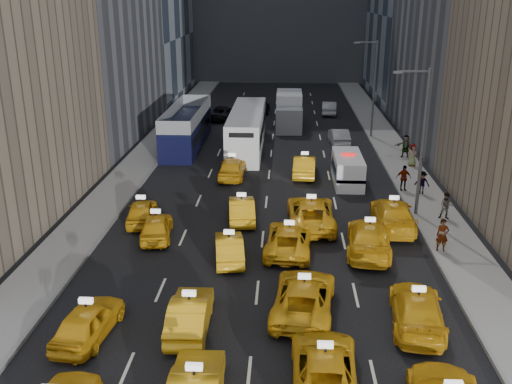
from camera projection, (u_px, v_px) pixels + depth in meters
The scene contains 37 objects.
ground at pixel (255, 316), 24.35m from camera, with size 160.00×160.00×0.00m, color black.
sidewalk_west at pixel (147, 154), 48.39m from camera, with size 3.00×90.00×0.15m, color gray.
sidewalk_east at pixel (397, 157), 47.36m from camera, with size 3.00×90.00×0.15m, color gray.
curb_west at pixel (164, 154), 48.31m from camera, with size 0.15×90.00×0.18m, color slate.
curb_east at pixel (379, 157), 47.43m from camera, with size 0.15×90.00×0.18m, color slate.
streetlight_near at pixel (421, 138), 33.57m from camera, with size 2.15×0.22×9.00m.
streetlight_far at pixel (373, 86), 52.41m from camera, with size 2.15×0.22×9.00m.
taxi_2 at pixel (324, 367), 19.87m from camera, with size 2.32×5.02×1.40m, color orange.
taxi_4 at pixel (88, 321), 22.60m from camera, with size 1.69×4.20×1.43m, color orange.
taxi_5 at pixel (190, 314), 23.13m from camera, with size 1.53×4.38×1.44m, color orange.
taxi_6 at pixel (304, 296), 24.38m from camera, with size 2.49×5.40×1.50m, color orange.
taxi_7 at pixel (417, 309), 23.44m from camera, with size 2.05×5.04×1.46m, color orange.
taxi_8 at pixel (156, 226), 31.83m from camera, with size 1.63×4.06×1.38m, color orange.
taxi_9 at pixel (229, 248), 29.25m from camera, with size 1.40×4.01×1.32m, color orange.
taxi_10 at pixel (289, 239), 30.19m from camera, with size 2.36×5.11×1.42m, color orange.
taxi_11 at pixel (369, 238), 30.09m from camera, with size 2.27×5.59×1.62m, color orange.
taxi_12 at pixel (142, 211), 33.97m from camera, with size 1.64×4.09×1.39m, color orange.
taxi_13 at pixel (242, 209), 34.32m from camera, with size 1.50×4.30×1.42m, color orange.
taxi_14 at pixel (311, 213), 33.44m from camera, with size 2.69×5.84×1.62m, color orange.
taxi_15 at pixel (393, 214), 33.22m from camera, with size 2.29×5.62×1.63m, color orange.
taxi_16 at pixel (232, 168), 42.19m from camera, with size 1.82×4.54×1.55m, color orange.
taxi_17 at pixel (304, 166), 42.72m from camera, with size 1.60×4.59×1.51m, color orange.
nypd_van at pixel (348, 170), 40.99m from camera, with size 2.60×5.33×2.20m.
double_decker at pixel (187, 127), 50.56m from camera, with size 4.16×12.39×3.53m.
city_bus at pixel (247, 130), 49.78m from camera, with size 3.52×13.29×3.40m.
box_truck at pixel (289, 111), 57.80m from camera, with size 3.38×7.69×3.41m.
misc_car_0 at pixel (339, 137), 51.45m from camera, with size 1.53×4.39×1.45m, color #ADAEB5.
misc_car_1 at pixel (222, 113), 61.62m from camera, with size 2.44×5.29×1.47m, color black.
misc_car_2 at pixel (290, 100), 68.97m from camera, with size 1.92×4.72×1.37m, color slate.
misc_car_3 at pixel (262, 107), 64.87m from camera, with size 1.72×4.27×1.45m, color black.
misc_car_4 at pixel (329, 108), 64.16m from camera, with size 1.56×4.47×1.47m, color #999BA0.
pedestrian_0 at pixel (442, 235), 29.83m from camera, with size 0.65×0.42×1.78m, color gray.
pedestrian_1 at pixel (446, 206), 34.07m from camera, with size 0.80×0.44×1.64m, color gray.
pedestrian_2 at pixel (422, 183), 38.34m from camera, with size 1.03×0.42×1.59m, color gray.
pedestrian_3 at pixel (404, 178), 39.01m from camera, with size 1.04×0.47×1.78m, color gray.
pedestrian_4 at pixel (413, 155), 44.53m from camera, with size 0.85×0.46×1.74m, color gray.
pedestrian_5 at pixel (406, 146), 46.82m from camera, with size 1.74×0.50×1.88m, color gray.
Camera 1 is at (1.15, -21.18, 13.06)m, focal length 40.00 mm.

